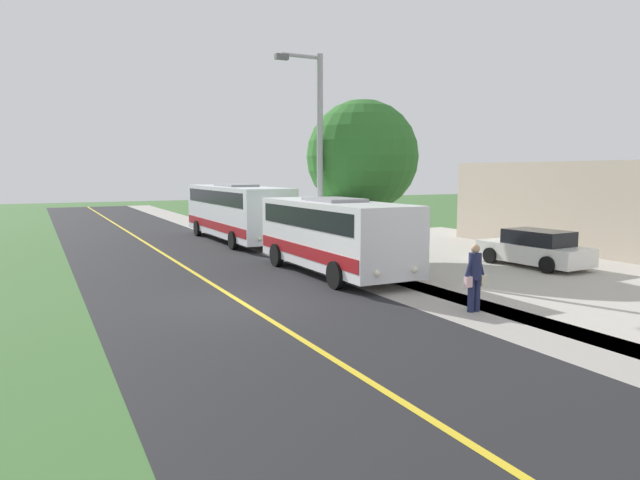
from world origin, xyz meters
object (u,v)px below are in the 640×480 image
(shuttle_bus_front, at_px, (334,232))
(pedestrian_with_bags, at_px, (475,275))
(street_light_pole, at_px, (317,151))
(transit_bus_rear, at_px, (236,210))
(tree_curbside, at_px, (362,157))
(parked_car_near, at_px, (534,249))

(shuttle_bus_front, bearing_deg, pedestrian_with_bags, 95.24)
(shuttle_bus_front, height_order, street_light_pole, street_light_pole)
(transit_bus_rear, distance_m, tree_curbside, 9.24)
(street_light_pole, bearing_deg, shuttle_bus_front, 80.88)
(shuttle_bus_front, relative_size, transit_bus_rear, 0.75)
(parked_car_near, height_order, tree_curbside, tree_curbside)
(shuttle_bus_front, relative_size, parked_car_near, 1.77)
(pedestrian_with_bags, bearing_deg, transit_bus_rear, -88.09)
(parked_car_near, bearing_deg, tree_curbside, -44.71)
(tree_curbside, bearing_deg, street_light_pole, 16.44)
(street_light_pole, relative_size, parked_car_near, 1.82)
(transit_bus_rear, height_order, tree_curbside, tree_curbside)
(tree_curbside, bearing_deg, pedestrian_with_bags, 76.72)
(street_light_pole, height_order, parked_car_near, street_light_pole)
(transit_bus_rear, bearing_deg, street_light_pole, 91.92)
(street_light_pole, height_order, tree_curbside, street_light_pole)
(parked_car_near, relative_size, tree_curbside, 0.67)
(transit_bus_rear, relative_size, pedestrian_with_bags, 5.88)
(shuttle_bus_front, xyz_separation_m, pedestrian_with_bags, (-0.61, 6.69, -0.55))
(tree_curbside, bearing_deg, transit_bus_rear, -71.38)
(street_light_pole, relative_size, tree_curbside, 1.22)
(parked_car_near, bearing_deg, shuttle_bus_front, -15.49)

